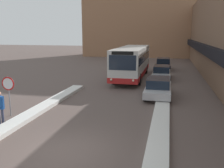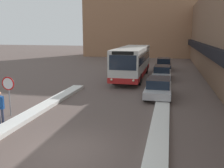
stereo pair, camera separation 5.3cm
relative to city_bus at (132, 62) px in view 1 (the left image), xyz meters
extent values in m
plane|color=brown|center=(-0.19, -16.82, -1.74)|extent=(160.00, 160.00, 0.00)
cube|color=brown|center=(9.81, 7.18, 2.86)|extent=(5.00, 60.00, 9.20)
cube|color=black|center=(7.06, 7.18, 1.31)|extent=(0.50, 60.00, 0.90)
cube|color=#996B4C|center=(-0.19, 26.08, 7.59)|extent=(26.00, 8.00, 18.67)
cube|color=silver|center=(-3.79, -13.76, -1.63)|extent=(0.90, 16.27, 0.22)
cube|color=silver|center=(3.41, -12.69, -1.63)|extent=(0.90, 19.20, 0.21)
cube|color=silver|center=(0.00, 0.01, 0.08)|extent=(2.57, 10.83, 2.74)
cube|color=red|center=(0.00, 0.01, -1.05)|extent=(2.59, 10.85, 0.48)
cube|color=#192333|center=(0.00, 0.01, 0.47)|extent=(2.59, 9.96, 0.75)
cube|color=#192333|center=(0.00, -5.42, 0.50)|extent=(2.26, 0.03, 1.23)
cube|color=black|center=(0.00, -5.42, 1.27)|extent=(1.80, 0.03, 0.28)
sphere|color=#F2EAC6|center=(-0.93, -5.43, -0.93)|extent=(0.20, 0.20, 0.20)
sphere|color=#F2EAC6|center=(0.93, -5.43, -0.93)|extent=(0.20, 0.20, 0.20)
cylinder|color=black|center=(-1.17, -3.35, -1.20)|extent=(0.28, 1.07, 1.07)
cylinder|color=black|center=(1.17, -3.35, -1.20)|extent=(0.28, 1.07, 1.07)
cylinder|color=black|center=(-1.17, 3.36, -1.20)|extent=(0.28, 1.07, 1.07)
cylinder|color=black|center=(1.17, 3.36, -1.20)|extent=(0.28, 1.07, 1.07)
cube|color=#B7B7BC|center=(3.01, -7.15, -1.23)|extent=(1.84, 4.52, 0.49)
cube|color=#192333|center=(3.01, -7.04, -0.67)|extent=(1.62, 2.49, 0.62)
cylinder|color=black|center=(3.85, -8.55, -1.40)|extent=(0.20, 0.68, 0.68)
cylinder|color=black|center=(2.18, -8.55, -1.40)|extent=(0.20, 0.68, 0.68)
cylinder|color=black|center=(3.85, -5.75, -1.40)|extent=(0.20, 0.68, 0.68)
cylinder|color=black|center=(2.18, -5.75, -1.40)|extent=(0.20, 0.68, 0.68)
cube|color=#B7B7BC|center=(3.01, 0.18, -1.24)|extent=(1.76, 4.55, 0.49)
cube|color=#192333|center=(3.01, 0.29, -0.68)|extent=(1.55, 2.50, 0.61)
cylinder|color=black|center=(3.81, -1.23, -1.42)|extent=(0.20, 0.64, 0.64)
cylinder|color=black|center=(2.22, -1.23, -1.42)|extent=(0.20, 0.64, 0.64)
cylinder|color=black|center=(3.81, 1.59, -1.42)|extent=(0.20, 0.64, 0.64)
cylinder|color=black|center=(2.22, 1.59, -1.42)|extent=(0.20, 0.64, 0.64)
cube|color=black|center=(3.01, 6.91, -1.21)|extent=(1.81, 4.32, 0.57)
cube|color=#192333|center=(3.01, 7.02, -0.59)|extent=(1.59, 2.37, 0.67)
cylinder|color=black|center=(3.84, 5.57, -1.43)|extent=(0.20, 0.61, 0.61)
cylinder|color=black|center=(2.19, 5.57, -1.43)|extent=(0.20, 0.61, 0.61)
cylinder|color=black|center=(3.84, 8.25, -1.43)|extent=(0.20, 0.61, 0.61)
cylinder|color=black|center=(2.19, 8.25, -1.43)|extent=(0.20, 0.61, 0.61)
cylinder|color=gray|center=(-4.96, -13.39, -0.62)|extent=(0.07, 0.07, 2.24)
cylinder|color=red|center=(-4.96, -13.41, 0.12)|extent=(0.76, 0.03, 0.76)
cylinder|color=white|center=(-4.96, -13.43, 0.12)|extent=(0.62, 0.01, 0.62)
cylinder|color=#333851|center=(-4.41, -14.80, -1.31)|extent=(0.13, 0.13, 0.86)
cube|color=#1E51A3|center=(-4.56, -14.76, -0.55)|extent=(0.51, 0.35, 0.65)
cylinder|color=#1E51A3|center=(-4.34, -14.83, -0.59)|extent=(0.10, 0.10, 0.61)
camera|label=1|loc=(3.70, -25.33, 2.88)|focal=40.00mm
camera|label=2|loc=(3.75, -25.31, 2.88)|focal=40.00mm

